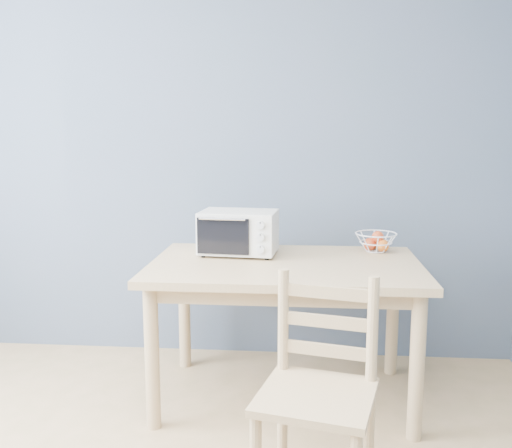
# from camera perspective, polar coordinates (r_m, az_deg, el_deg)

# --- Properties ---
(room) EXTENTS (4.01, 4.51, 2.61)m
(room) POSITION_cam_1_polar(r_m,az_deg,el_deg) (1.46, -23.57, 3.50)
(room) COLOR tan
(room) RESTS_ON ground
(dining_table) EXTENTS (1.40, 0.90, 0.75)m
(dining_table) POSITION_cam_1_polar(r_m,az_deg,el_deg) (3.00, 2.94, -5.72)
(dining_table) COLOR tan
(dining_table) RESTS_ON ground
(toaster_oven) EXTENTS (0.44, 0.33, 0.24)m
(toaster_oven) POSITION_cam_1_polar(r_m,az_deg,el_deg) (3.13, -2.05, -0.77)
(toaster_oven) COLOR silver
(toaster_oven) RESTS_ON dining_table
(fruit_basket) EXTENTS (0.24, 0.24, 0.12)m
(fruit_basket) POSITION_cam_1_polar(r_m,az_deg,el_deg) (3.28, 11.93, -1.70)
(fruit_basket) COLOR white
(fruit_basket) RESTS_ON dining_table
(dining_chair) EXTENTS (0.50, 0.50, 0.89)m
(dining_chair) POSITION_cam_1_polar(r_m,az_deg,el_deg) (2.25, 6.26, -16.81)
(dining_chair) COLOR tan
(dining_chair) RESTS_ON ground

